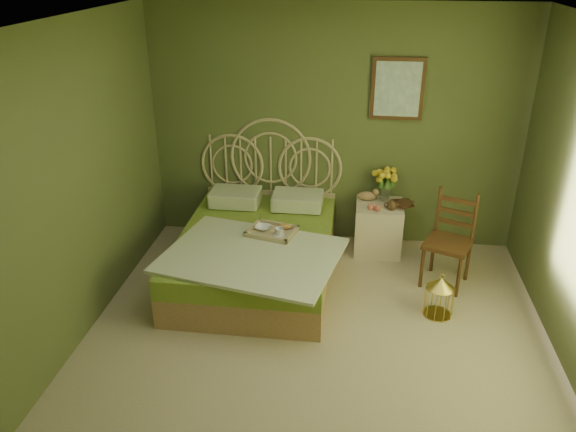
# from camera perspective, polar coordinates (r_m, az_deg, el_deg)

# --- Properties ---
(floor) EXTENTS (4.50, 4.50, 0.00)m
(floor) POSITION_cam_1_polar(r_m,az_deg,el_deg) (4.74, 2.56, -14.52)
(floor) COLOR tan
(floor) RESTS_ON ground
(ceiling) EXTENTS (4.50, 4.50, 0.00)m
(ceiling) POSITION_cam_1_polar(r_m,az_deg,el_deg) (3.66, 3.38, 18.49)
(ceiling) COLOR silver
(ceiling) RESTS_ON wall_back
(wall_back) EXTENTS (4.00, 0.00, 4.00)m
(wall_back) POSITION_cam_1_polar(r_m,az_deg,el_deg) (6.13, 4.68, 8.86)
(wall_back) COLOR #566133
(wall_back) RESTS_ON floor
(wall_left) EXTENTS (0.00, 4.50, 4.50)m
(wall_left) POSITION_cam_1_polar(r_m,az_deg,el_deg) (4.61, -22.68, 1.21)
(wall_left) COLOR #566133
(wall_left) RESTS_ON floor
(wall_art) EXTENTS (0.54, 0.04, 0.64)m
(wall_art) POSITION_cam_1_polar(r_m,az_deg,el_deg) (6.00, 11.06, 12.55)
(wall_art) COLOR #3D2710
(wall_art) RESTS_ON wall_back
(bed) EXTENTS (1.76, 2.22, 1.38)m
(bed) POSITION_cam_1_polar(r_m,az_deg,el_deg) (5.71, -3.18, -3.28)
(bed) COLOR tan
(bed) RESTS_ON floor
(nightstand) EXTENTS (0.50, 0.50, 0.98)m
(nightstand) POSITION_cam_1_polar(r_m,az_deg,el_deg) (6.23, 9.24, -0.47)
(nightstand) COLOR #F1E0C4
(nightstand) RESTS_ON floor
(chair) EXTENTS (0.55, 0.55, 0.95)m
(chair) POSITION_cam_1_polar(r_m,az_deg,el_deg) (5.73, 15.94, -1.68)
(chair) COLOR #3D2710
(chair) RESTS_ON floor
(birdcage) EXTENTS (0.26, 0.26, 0.39)m
(birdcage) POSITION_cam_1_polar(r_m,az_deg,el_deg) (5.32, 15.11, -7.95)
(birdcage) COLOR gold
(birdcage) RESTS_ON floor
(book_lower) EXTENTS (0.21, 0.25, 0.02)m
(book_lower) POSITION_cam_1_polar(r_m,az_deg,el_deg) (6.16, 10.99, 1.23)
(book_lower) COLOR #381E0F
(book_lower) RESTS_ON nightstand
(book_upper) EXTENTS (0.24, 0.27, 0.02)m
(book_upper) POSITION_cam_1_polar(r_m,az_deg,el_deg) (6.15, 11.01, 1.40)
(book_upper) COLOR #472819
(book_upper) RESTS_ON nightstand
(cereal_bowl) EXTENTS (0.18, 0.18, 0.04)m
(cereal_bowl) POSITION_cam_1_polar(r_m,az_deg,el_deg) (5.56, -2.58, -1.20)
(cereal_bowl) COLOR white
(cereal_bowl) RESTS_ON bed
(coffee_cup) EXTENTS (0.11, 0.11, 0.08)m
(coffee_cup) POSITION_cam_1_polar(r_m,az_deg,el_deg) (5.43, -0.90, -1.62)
(coffee_cup) COLOR white
(coffee_cup) RESTS_ON bed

